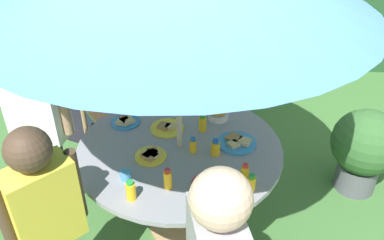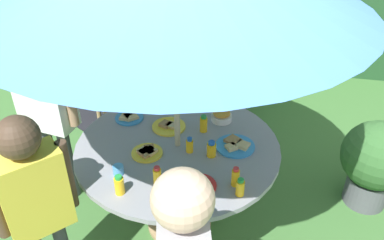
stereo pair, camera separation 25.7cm
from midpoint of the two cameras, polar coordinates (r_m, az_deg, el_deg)
ground_plane at (r=3.05m, az=-4.02°, el=-14.88°), size 10.00×10.00×0.02m
garden_table at (r=2.64m, az=-4.52°, el=-6.27°), size 1.30×1.30×0.73m
wooden_chair at (r=3.57m, az=-13.87°, el=4.18°), size 0.66×0.66×1.03m
dome_tent at (r=4.38m, az=-10.27°, el=11.81°), size 2.27×2.27×1.40m
potted_plant at (r=3.29m, az=21.28°, el=-3.73°), size 0.51×0.51×0.71m
child_in_pink_shirt at (r=3.29m, az=-9.50°, el=5.65°), size 0.29×0.37×1.18m
child_in_white_shirt at (r=2.87m, az=-23.90°, el=2.38°), size 0.48×0.26×1.44m
child_in_yellow_shirt at (r=2.20m, az=-23.60°, el=-11.25°), size 0.36×0.37×1.27m
snack_bowl at (r=2.78m, az=1.10°, el=0.75°), size 0.14×0.14×0.08m
plate_near_right at (r=2.25m, az=-0.88°, el=-9.22°), size 0.20×0.20×0.03m
plate_near_left at (r=2.56m, az=3.56°, el=-3.26°), size 0.25×0.25×0.03m
plate_front_edge at (r=2.70m, az=-6.29°, el=-1.19°), size 0.23×0.23×0.03m
plate_far_left at (r=2.47m, az=-8.87°, el=-5.08°), size 0.19×0.19×0.03m
plate_center_front at (r=2.81m, az=-12.11°, el=-0.27°), size 0.20×0.20×0.03m
juice_bottle_far_right at (r=2.65m, az=-1.25°, el=-0.55°), size 0.05×0.05×0.12m
juice_bottle_center_back at (r=2.47m, az=-2.84°, el=-3.73°), size 0.05×0.05×0.10m
juice_bottle_mid_left at (r=2.44m, az=0.35°, el=-4.07°), size 0.06×0.06×0.11m
juice_bottle_mid_right at (r=2.25m, az=4.29°, el=-7.70°), size 0.05×0.05×0.12m
juice_bottle_back_edge at (r=2.19m, az=-12.09°, el=-9.95°), size 0.05×0.05×0.12m
juice_bottle_spot_a at (r=2.22m, az=-6.83°, el=-8.49°), size 0.05×0.05×0.13m
juice_bottle_spot_b at (r=2.20m, az=5.13°, el=-9.07°), size 0.05×0.05×0.11m
cup_near at (r=2.33m, az=-12.59°, el=-7.81°), size 0.06×0.06×0.06m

